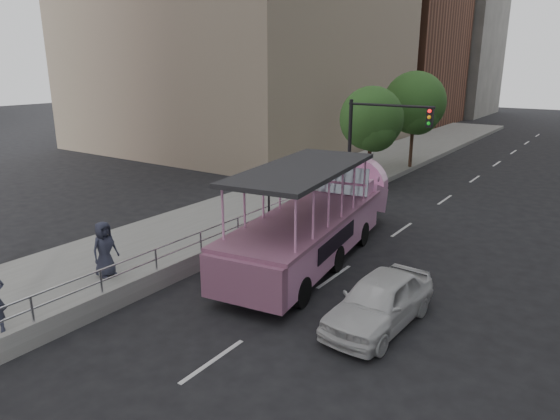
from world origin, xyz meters
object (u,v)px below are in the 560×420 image
(duck_boat, at_px, (318,220))
(parking_sign, at_px, (269,195))
(car, at_px, (380,301))
(street_tree_near, at_px, (372,121))
(street_tree_far, at_px, (415,105))
(pedestrian_far, at_px, (105,249))
(traffic_signal, at_px, (372,137))

(duck_boat, distance_m, parking_sign, 2.55)
(car, bearing_deg, street_tree_near, 119.09)
(street_tree_far, bearing_deg, pedestrian_far, -94.10)
(duck_boat, bearing_deg, street_tree_far, 98.92)
(street_tree_near, height_order, street_tree_far, street_tree_far)
(pedestrian_far, distance_m, street_tree_far, 22.87)
(traffic_signal, relative_size, street_tree_far, 0.81)
(parking_sign, bearing_deg, car, -31.05)
(car, xyz_separation_m, parking_sign, (-6.53, 3.93, 1.15))
(duck_boat, bearing_deg, traffic_signal, 99.59)
(duck_boat, relative_size, car, 2.64)
(duck_boat, bearing_deg, pedestrian_far, -124.25)
(street_tree_near, bearing_deg, pedestrian_far, -94.89)
(parking_sign, xyz_separation_m, street_tree_near, (-0.30, 10.11, 1.96))
(duck_boat, distance_m, street_tree_near, 11.08)
(parking_sign, xyz_separation_m, traffic_signal, (1.29, 6.69, 1.64))
(traffic_signal, bearing_deg, car, -63.75)
(parking_sign, bearing_deg, traffic_signal, 79.05)
(traffic_signal, xyz_separation_m, street_tree_far, (-1.40, 9.43, 0.81))
(street_tree_near, bearing_deg, parking_sign, -88.28)
(parking_sign, relative_size, street_tree_far, 0.46)
(pedestrian_far, bearing_deg, traffic_signal, -13.13)
(duck_boat, relative_size, traffic_signal, 2.12)
(pedestrian_far, distance_m, street_tree_near, 16.86)
(car, relative_size, parking_sign, 1.39)
(car, relative_size, street_tree_near, 0.73)
(duck_boat, relative_size, pedestrian_far, 6.09)
(traffic_signal, bearing_deg, street_tree_near, 114.98)
(street_tree_near, xyz_separation_m, street_tree_far, (0.20, 6.00, 0.49))
(car, bearing_deg, duck_boat, 141.42)
(car, distance_m, parking_sign, 7.71)
(street_tree_far, bearing_deg, traffic_signal, -81.57)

